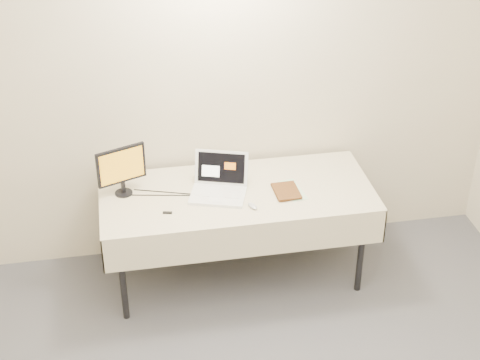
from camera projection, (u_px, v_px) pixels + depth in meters
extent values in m
cube|color=beige|center=(225.00, 82.00, 5.06)|extent=(4.00, 0.10, 2.70)
cylinder|color=black|center=(122.00, 277.00, 4.83)|extent=(0.04, 0.04, 0.69)
cylinder|color=black|center=(361.00, 250.00, 5.08)|extent=(0.04, 0.04, 0.69)
cylinder|color=black|center=(119.00, 227.00, 5.33)|extent=(0.04, 0.04, 0.69)
cylinder|color=black|center=(336.00, 204.00, 5.58)|extent=(0.04, 0.04, 0.69)
cube|color=gray|center=(237.00, 195.00, 5.01)|extent=(1.80, 0.75, 0.04)
cube|color=beige|center=(237.00, 192.00, 5.00)|extent=(1.86, 0.81, 0.01)
cube|color=beige|center=(248.00, 242.00, 4.73)|extent=(1.86, 0.01, 0.25)
cube|color=beige|center=(227.00, 178.00, 5.40)|extent=(1.86, 0.01, 0.25)
cube|color=beige|center=(101.00, 221.00, 4.93)|extent=(0.01, 0.81, 0.25)
cube|color=beige|center=(365.00, 195.00, 5.21)|extent=(0.01, 0.81, 0.25)
cube|color=white|center=(218.00, 195.00, 4.94)|extent=(0.43, 0.35, 0.02)
cube|color=white|center=(221.00, 168.00, 5.01)|extent=(0.37, 0.19, 0.23)
cube|color=black|center=(221.00, 168.00, 5.01)|extent=(0.32, 0.16, 0.20)
cylinder|color=black|center=(124.00, 193.00, 4.97)|extent=(0.15, 0.15, 0.01)
cube|color=black|center=(123.00, 187.00, 4.95)|extent=(0.03, 0.03, 0.09)
cube|color=black|center=(121.00, 165.00, 4.86)|extent=(0.33, 0.14, 0.26)
cube|color=orange|center=(121.00, 165.00, 4.86)|extent=(0.29, 0.11, 0.22)
imported|color=brown|center=(275.00, 180.00, 4.91)|extent=(0.17, 0.03, 0.22)
cube|color=black|center=(220.00, 167.00, 5.23)|extent=(0.11, 0.08, 0.04)
cube|color=#FF270C|center=(220.00, 169.00, 5.22)|extent=(0.07, 0.03, 0.02)
ellipsoid|color=#B7B7B9|center=(253.00, 206.00, 4.83)|extent=(0.07, 0.10, 0.02)
cube|color=#BFE6B7|center=(293.00, 190.00, 5.01)|extent=(0.15, 0.29, 0.00)
cube|color=black|center=(167.00, 213.00, 4.77)|extent=(0.06, 0.03, 0.01)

